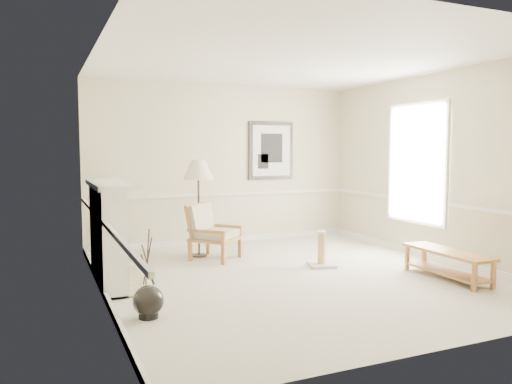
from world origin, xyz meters
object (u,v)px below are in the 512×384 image
bench (447,260)px  scratching_post (322,255)px  floor_vase (148,302)px  armchair (210,229)px  floor_lamp (198,173)px

bench → scratching_post: scratching_post is taller
floor_vase → bench: (3.97, -0.03, 0.09)m
armchair → bench: 3.51m
armchair → scratching_post: bearing=-83.9°
scratching_post → floor_vase: bearing=-156.0°
bench → scratching_post: 1.73m
armchair → scratching_post: 1.80m
floor_vase → scratching_post: 3.07m
floor_vase → bench: floor_vase is taller
floor_lamp → scratching_post: size_ratio=2.95×
floor_lamp → scratching_post: floor_lamp is taller
armchair → floor_lamp: (-0.10, 0.25, 0.88)m
floor_lamp → bench: floor_lamp is taller
armchair → bench: armchair is taller
floor_lamp → scratching_post: bearing=-44.4°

